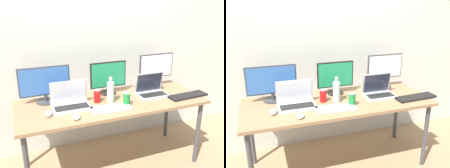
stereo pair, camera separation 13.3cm
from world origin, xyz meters
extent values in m
plane|color=#9E7F5B|center=(0.00, 0.00, 0.00)|extent=(16.00, 16.00, 0.00)
cube|color=silver|center=(0.00, 0.59, 1.30)|extent=(7.00, 0.08, 2.60)
cylinder|color=#424247|center=(0.86, -0.29, 0.35)|extent=(0.04, 0.04, 0.71)
cylinder|color=#424247|center=(-0.86, 0.29, 0.35)|extent=(0.04, 0.04, 0.71)
cylinder|color=#424247|center=(0.86, 0.29, 0.35)|extent=(0.04, 0.04, 0.71)
cube|color=#93704C|center=(0.00, 0.00, 0.72)|extent=(1.84, 0.71, 0.03)
cylinder|color=#38383D|center=(-0.61, 0.22, 0.75)|extent=(0.20, 0.20, 0.01)
cylinder|color=#38383D|center=(-0.61, 0.22, 0.78)|extent=(0.03, 0.03, 0.06)
cube|color=#38383D|center=(-0.61, 0.22, 0.96)|extent=(0.49, 0.02, 0.28)
cube|color=#3366B2|center=(-0.61, 0.21, 0.96)|extent=(0.46, 0.01, 0.26)
cylinder|color=black|center=(0.04, 0.21, 0.75)|extent=(0.17, 0.17, 0.01)
cylinder|color=black|center=(0.04, 0.21, 0.78)|extent=(0.03, 0.03, 0.07)
cube|color=black|center=(0.04, 0.21, 0.95)|extent=(0.39, 0.02, 0.27)
cube|color=#1E8C59|center=(0.04, 0.20, 0.95)|extent=(0.37, 0.01, 0.25)
cylinder|color=#38383D|center=(0.63, 0.23, 0.75)|extent=(0.17, 0.17, 0.01)
cylinder|color=#38383D|center=(0.63, 0.23, 0.80)|extent=(0.03, 0.03, 0.10)
cube|color=#38383D|center=(0.63, 0.23, 0.99)|extent=(0.42, 0.02, 0.27)
cube|color=white|center=(0.63, 0.22, 0.99)|extent=(0.39, 0.01, 0.25)
cube|color=silver|center=(-0.41, -0.02, 0.75)|extent=(0.35, 0.23, 0.02)
cube|color=black|center=(-0.41, -0.04, 0.76)|extent=(0.31, 0.12, 0.00)
cube|color=silver|center=(-0.41, 0.07, 0.87)|extent=(0.35, 0.04, 0.23)
cube|color=silver|center=(-0.41, 0.06, 0.87)|extent=(0.32, 0.04, 0.20)
cube|color=#B7B7BC|center=(0.45, -0.03, 0.75)|extent=(0.32, 0.21, 0.02)
cube|color=black|center=(0.45, -0.04, 0.76)|extent=(0.28, 0.12, 0.00)
cube|color=#B7B7BC|center=(0.45, 0.06, 0.87)|extent=(0.32, 0.05, 0.21)
cube|color=#232838|center=(0.45, 0.06, 0.86)|extent=(0.29, 0.04, 0.19)
cube|color=black|center=(0.78, -0.18, 0.75)|extent=(0.43, 0.16, 0.02)
cube|color=#B2B2B7|center=(-0.08, -0.18, 0.75)|extent=(0.38, 0.17, 0.02)
ellipsoid|color=silver|center=(-0.42, -0.24, 0.76)|extent=(0.09, 0.11, 0.03)
ellipsoid|color=silver|center=(-0.63, -0.10, 0.76)|extent=(0.07, 0.12, 0.04)
cylinder|color=silver|center=(-0.02, -0.01, 0.84)|extent=(0.07, 0.07, 0.20)
cone|color=silver|center=(-0.02, -0.01, 0.96)|extent=(0.06, 0.06, 0.03)
cylinder|color=white|center=(-0.02, -0.01, 0.98)|extent=(0.03, 0.03, 0.02)
cylinder|color=red|center=(-0.14, 0.03, 0.80)|extent=(0.07, 0.07, 0.12)
cylinder|color=silver|center=(-0.14, 0.03, 0.86)|extent=(0.06, 0.06, 0.00)
cylinder|color=#197F33|center=(0.09, -0.15, 0.80)|extent=(0.07, 0.07, 0.12)
cylinder|color=silver|center=(0.09, -0.15, 0.86)|extent=(0.06, 0.06, 0.00)
camera|label=1|loc=(-0.84, -2.13, 1.72)|focal=40.00mm
camera|label=2|loc=(-0.71, -2.17, 1.72)|focal=40.00mm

